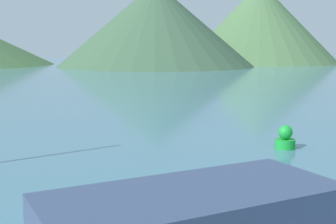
{
  "coord_description": "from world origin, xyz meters",
  "views": [
    {
      "loc": [
        -3.73,
        -1.05,
        3.45
      ],
      "look_at": [
        -0.53,
        14.0,
        1.2
      ],
      "focal_mm": 50.0,
      "sensor_mm": 36.0,
      "label": 1
    }
  ],
  "objects": [
    {
      "name": "buoy_marker",
      "position": [
        3.25,
        13.03,
        0.32
      ],
      "size": [
        0.68,
        0.68,
        0.78
      ],
      "color": "green",
      "rests_on": "ground_plane"
    },
    {
      "name": "hill_far_east",
      "position": [
        30.06,
        78.86,
        7.14
      ],
      "size": [
        28.01,
        28.01,
        14.27
      ],
      "color": "#476B42",
      "rests_on": "ground_plane"
    },
    {
      "name": "hill_east",
      "position": [
        9.61,
        70.75,
        6.38
      ],
      "size": [
        30.29,
        30.29,
        12.76
      ],
      "color": "#38563D",
      "rests_on": "ground_plane"
    }
  ]
}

